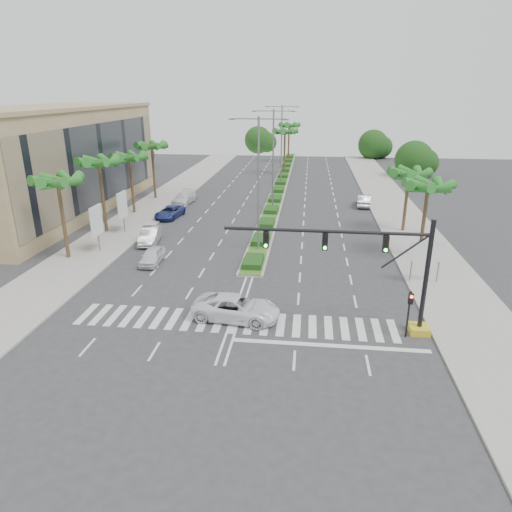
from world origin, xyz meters
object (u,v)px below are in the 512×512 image
(car_parked_a, at_px, (152,256))
(car_parked_b, at_px, (150,235))
(car_crossing, at_px, (236,308))
(car_right, at_px, (364,201))
(car_parked_d, at_px, (184,198))
(car_parked_c, at_px, (170,212))

(car_parked_a, distance_m, car_parked_b, 5.77)
(car_crossing, distance_m, car_right, 34.37)
(car_parked_b, height_order, car_parked_d, car_parked_b)
(car_parked_b, bearing_deg, car_crossing, -61.03)
(car_parked_b, distance_m, car_parked_c, 9.42)
(car_parked_d, relative_size, car_crossing, 0.92)
(car_crossing, bearing_deg, car_right, -12.63)
(car_parked_c, bearing_deg, car_parked_d, 99.45)
(car_parked_c, height_order, car_parked_d, car_parked_d)
(car_parked_c, height_order, car_right, car_right)
(car_parked_b, distance_m, car_right, 28.51)
(car_parked_a, bearing_deg, car_parked_c, 99.36)
(car_parked_b, height_order, car_parked_c, car_parked_b)
(car_parked_a, relative_size, car_parked_b, 0.83)
(car_parked_a, height_order, car_parked_b, car_parked_b)
(car_crossing, bearing_deg, car_parked_a, 50.44)
(car_parked_c, bearing_deg, car_parked_a, -70.93)
(car_crossing, bearing_deg, car_parked_c, 32.83)
(car_parked_a, bearing_deg, car_right, 47.09)
(car_parked_c, distance_m, car_crossing, 26.68)
(car_parked_b, xyz_separation_m, car_parked_d, (-1.05, 16.57, -0.01))
(car_parked_c, relative_size, car_right, 1.06)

